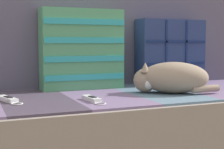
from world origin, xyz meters
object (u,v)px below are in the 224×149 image
object	(u,v)px
couch	(124,133)
sleeping_cat	(169,78)
game_remote_near	(8,99)
game_remote_far	(92,99)
throw_pillow_quilted	(170,52)
throw_pillow_striped	(82,49)

from	to	relation	value
couch	sleeping_cat	distance (m)	0.37
couch	sleeping_cat	xyz separation A→B (m)	(0.19, -0.12, 0.29)
game_remote_near	game_remote_far	bearing A→B (deg)	-21.80
couch	game_remote_near	distance (m)	0.63
throw_pillow_quilted	throw_pillow_striped	bearing A→B (deg)	-179.95
throw_pillow_striped	game_remote_near	distance (m)	0.54
couch	game_remote_near	xyz separation A→B (m)	(-0.58, -0.07, 0.22)
throw_pillow_striped	throw_pillow_quilted	bearing A→B (deg)	0.05
couch	game_remote_far	distance (m)	0.39
sleeping_cat	couch	bearing A→B (deg)	147.86
game_remote_far	throw_pillow_quilted	bearing A→B (deg)	32.17
throw_pillow_striped	sleeping_cat	distance (m)	0.50
couch	game_remote_near	world-z (taller)	game_remote_near
couch	throw_pillow_striped	size ratio (longest dim) A/B	4.41
sleeping_cat	game_remote_far	xyz separation A→B (m)	(-0.44, -0.08, -0.07)
couch	game_remote_near	bearing A→B (deg)	-173.56
couch	throw_pillow_striped	distance (m)	0.50
throw_pillow_quilted	sleeping_cat	xyz separation A→B (m)	(-0.21, -0.32, -0.12)
throw_pillow_quilted	game_remote_near	distance (m)	1.03
throw_pillow_striped	game_remote_near	xyz separation A→B (m)	(-0.42, -0.27, -0.21)
couch	throw_pillow_quilted	distance (m)	0.60
couch	throw_pillow_striped	world-z (taller)	throw_pillow_striped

